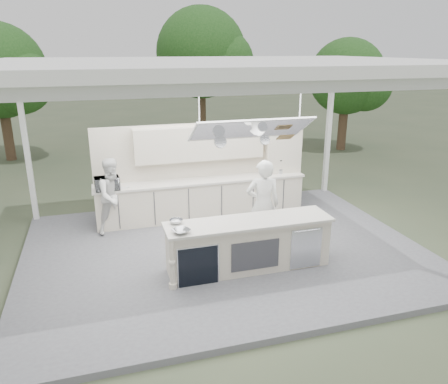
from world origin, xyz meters
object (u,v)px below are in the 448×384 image
object	(u,v)px
sous_chef	(114,196)
head_chef	(263,205)
back_counter	(202,198)
demo_island	(248,245)

from	to	relation	value
sous_chef	head_chef	bearing A→B (deg)	-53.54
back_counter	head_chef	xyz separation A→B (m)	(0.77, -2.05, 0.46)
back_counter	head_chef	distance (m)	2.23
demo_island	sous_chef	xyz separation A→B (m)	(-2.25, 2.46, 0.37)
demo_island	sous_chef	distance (m)	3.36
back_counter	sous_chef	bearing A→B (deg)	-170.42
head_chef	sous_chef	bearing A→B (deg)	-19.13
demo_island	sous_chef	bearing A→B (deg)	132.46
back_counter	head_chef	world-z (taller)	head_chef
demo_island	head_chef	world-z (taller)	head_chef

